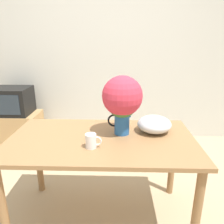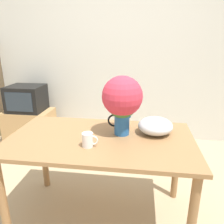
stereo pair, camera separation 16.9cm
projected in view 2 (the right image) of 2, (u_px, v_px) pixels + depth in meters
The scene contains 8 objects.
ground_plane at pixel (98, 223), 1.83m from camera, with size 12.00×12.00×0.00m, color tan.
wall_back at pixel (121, 52), 3.13m from camera, with size 8.00×0.05×2.60m.
table at pixel (101, 149), 1.70m from camera, with size 1.42×0.81×0.75m.
flower_vase at pixel (122, 100), 1.65m from camera, with size 0.31×0.31×0.46m.
coffee_mug at pixel (88, 140), 1.51m from camera, with size 0.11×0.08×0.10m.
white_bowl at pixel (155, 126), 1.73m from camera, with size 0.27×0.27×0.13m.
tv_stand at pixel (30, 125), 3.28m from camera, with size 0.68×0.43×0.48m.
tv_set at pixel (26, 98), 3.15m from camera, with size 0.49×0.42×0.37m.
Camera 2 is at (0.31, -1.42, 1.46)m, focal length 35.00 mm.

